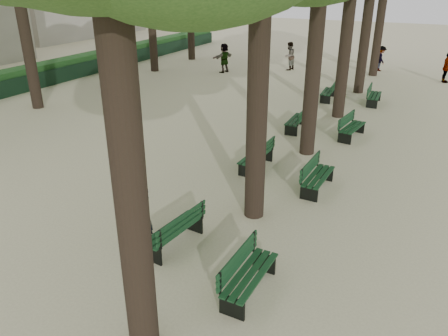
% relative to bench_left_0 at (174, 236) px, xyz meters
% --- Properties ---
extents(ground, '(120.00, 120.00, 0.00)m').
position_rel_bench_left_0_xyz_m(ground, '(-0.37, -0.79, -0.27)').
color(ground, beige).
rests_on(ground, ground).
extents(bench_left_0, '(0.78, 1.85, 0.92)m').
position_rel_bench_left_0_xyz_m(bench_left_0, '(0.00, 0.00, 0.00)').
color(bench_left_0, black).
rests_on(bench_left_0, ground).
extents(bench_left_1, '(0.64, 1.82, 0.92)m').
position_rel_bench_left_0_xyz_m(bench_left_1, '(0.00, 5.11, 0.00)').
color(bench_left_1, black).
rests_on(bench_left_1, ground).
extents(bench_left_2, '(0.62, 1.82, 0.92)m').
position_rel_bench_left_0_xyz_m(bench_left_2, '(0.00, 9.53, 0.00)').
color(bench_left_2, black).
rests_on(bench_left_2, ground).
extents(bench_left_3, '(0.69, 1.83, 0.92)m').
position_rel_bench_left_0_xyz_m(bench_left_3, '(0.00, 14.88, 0.00)').
color(bench_left_3, black).
rests_on(bench_left_3, ground).
extents(bench_right_0, '(0.61, 1.81, 0.92)m').
position_rel_bench_left_0_xyz_m(bench_right_0, '(2.27, -0.76, 0.00)').
color(bench_right_0, black).
rests_on(bench_right_0, ground).
extents(bench_right_1, '(0.64, 1.82, 0.92)m').
position_rel_bench_left_0_xyz_m(bench_right_1, '(2.27, 4.43, 0.00)').
color(bench_right_1, black).
rests_on(bench_right_1, ground).
extents(bench_right_2, '(0.81, 1.86, 0.92)m').
position_rel_bench_left_0_xyz_m(bench_right_2, '(2.27, 9.56, 0.00)').
color(bench_right_2, black).
rests_on(bench_right_2, ground).
extents(bench_right_3, '(0.64, 1.82, 0.92)m').
position_rel_bench_left_0_xyz_m(bench_right_3, '(2.27, 15.08, 0.00)').
color(bench_right_3, black).
rests_on(bench_right_3, ground).
extents(man_with_map, '(0.60, 0.64, 1.57)m').
position_rel_bench_left_0_xyz_m(man_with_map, '(-0.65, -0.29, 0.51)').
color(man_with_map, black).
rests_on(man_with_map, ground).
extents(pedestrian_c, '(0.59, 1.11, 1.79)m').
position_rel_bench_left_0_xyz_m(pedestrian_c, '(5.32, 21.99, 0.62)').
color(pedestrian_c, '#262628').
rests_on(pedestrian_c, ground).
extents(pedestrian_e, '(0.85, 1.78, 1.88)m').
position_rel_bench_left_0_xyz_m(pedestrian_e, '(-7.94, 18.88, 0.67)').
color(pedestrian_e, '#262628').
rests_on(pedestrian_e, ground).
extents(pedestrian_a, '(0.55, 0.96, 1.86)m').
position_rel_bench_left_0_xyz_m(pedestrian_a, '(-4.33, 21.53, 0.66)').
color(pedestrian_a, '#262628').
rests_on(pedestrian_a, ground).
extents(pedestrian_b, '(0.71, 1.10, 1.64)m').
position_rel_bench_left_0_xyz_m(pedestrian_b, '(1.30, 23.95, 0.55)').
color(pedestrian_b, '#262628').
rests_on(pedestrian_b, ground).
extents(pedestrian_d, '(0.93, 0.39, 1.89)m').
position_rel_bench_left_0_xyz_m(pedestrian_d, '(-1.62, 26.58, 0.67)').
color(pedestrian_d, '#262628').
rests_on(pedestrian_d, ground).
extents(fence, '(0.08, 42.00, 0.90)m').
position_rel_bench_left_0_xyz_m(fence, '(-15.37, 10.21, 0.18)').
color(fence, black).
rests_on(fence, ground).
extents(hedge, '(1.20, 42.00, 1.20)m').
position_rel_bench_left_0_xyz_m(hedge, '(-16.07, 10.21, 0.33)').
color(hedge, '#174418').
rests_on(hedge, ground).
extents(building_far, '(12.00, 16.00, 7.00)m').
position_rel_bench_left_0_xyz_m(building_far, '(-33.37, 29.21, 3.23)').
color(building_far, '#B7B2A3').
rests_on(building_far, ground).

